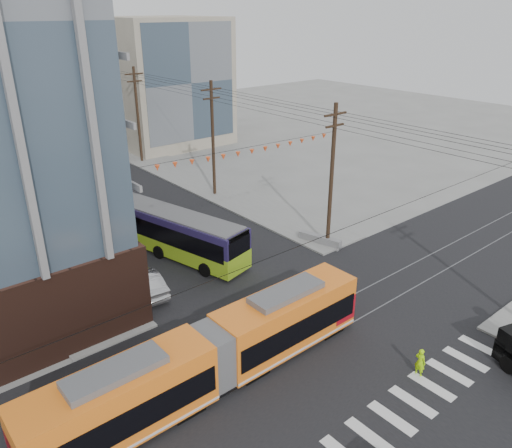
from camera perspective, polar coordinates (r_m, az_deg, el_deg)
The scene contains 11 objects.
ground at distance 27.68m, azimuth 13.12°, elevation -15.17°, with size 160.00×160.00×0.00m, color slate.
bg_bldg_ne_near at distance 69.78m, azimuth -10.65°, elevation 15.69°, with size 14.00×14.00×16.00m, color gray.
bg_bldg_ne_far at distance 88.53m, azimuth -16.18°, elevation 16.13°, with size 16.00×16.00×14.00m, color #8C99A5.
utility_pole_far at distance 74.11m, azimuth -18.85°, elevation 13.35°, with size 0.30×0.30×11.00m, color black.
streetcar at distance 24.65m, azimuth -4.97°, elevation -14.91°, with size 18.00×2.53×3.47m, color orange, non-canonical shape.
city_bus at distance 37.33m, azimuth -9.19°, elevation -1.02°, with size 2.62×12.11×3.43m, color #241B49, non-canonical shape.
parked_car_silver at distance 33.13m, azimuth -12.67°, elevation -6.50°, with size 1.63×4.68×1.54m, color #ABACAE.
parked_car_white at distance 36.16m, azimuth -14.64°, elevation -4.27°, with size 1.78×4.39×1.27m, color silver.
parked_car_grey at distance 42.94m, azimuth -20.46°, elevation -0.52°, with size 2.05×4.45×1.24m, color slate.
pedestrian at distance 27.08m, azimuth 18.25°, elevation -14.76°, with size 0.57×0.37×1.55m, color #AAFA07.
jersey_barrier at distance 39.26m, azimuth 7.31°, elevation -1.82°, with size 0.80×3.54×0.71m, color gray.
Camera 1 is at (-18.10, -12.21, 17.02)m, focal length 35.00 mm.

